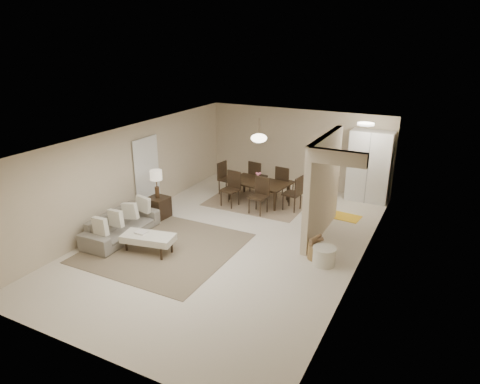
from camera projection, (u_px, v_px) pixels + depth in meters
The scene contains 22 objects.
floor at pixel (232, 239), 10.35m from camera, with size 9.00×9.00×0.00m, color beige.
ceiling at pixel (231, 138), 9.50m from camera, with size 9.00×9.00×0.00m, color white.
back_wall at pixel (298, 148), 13.69m from camera, with size 6.00×6.00×0.00m, color #C4B494.
left_wall at pixel (131, 173), 11.20m from camera, with size 9.00×9.00×0.00m, color #C4B494.
right_wall at pixel (362, 214), 8.65m from camera, with size 9.00×9.00×0.00m, color #C4B494.
partition at pixel (323, 186), 10.21m from camera, with size 0.15×2.50×2.50m, color #C4B494.
doorway at pixel (147, 175), 11.77m from camera, with size 0.04×0.90×2.04m, color black.
pantry_cabinet at pixel (369, 166), 12.47m from camera, with size 1.20×0.55×2.10m, color white.
flush_light at pixel (366, 124), 11.21m from camera, with size 0.44×0.44×0.05m, color white.
living_rug at pixel (164, 248), 9.92m from camera, with size 3.20×3.20×0.01m, color brown.
sofa at pixel (121, 226), 10.35m from camera, with size 0.81×2.08×0.61m, color slate.
ottoman_bench at pixel (148, 238), 9.64m from camera, with size 1.26×0.76×0.42m.
side_table at pixel (158, 207), 11.51m from camera, with size 0.52×0.52×0.57m, color black.
table_lamp at pixel (156, 178), 11.22m from camera, with size 0.32×0.32×0.76m.
round_pouf at pixel (324, 256), 9.15m from camera, with size 0.50×0.50×0.39m, color beige.
wicker_basket at pixel (317, 252), 9.40m from camera, with size 0.39×0.39×0.34m, color brown.
dining_rug at pixel (258, 201), 12.71m from camera, with size 2.80×2.10×0.01m, color brown.
dining_table at pixel (258, 192), 12.61m from camera, with size 1.75×0.97×0.61m, color black.
dining_chairs at pixel (258, 186), 12.54m from camera, with size 2.73×2.12×1.01m.
vase at pixel (258, 180), 12.48m from camera, with size 0.13×0.13×0.14m, color white.
yellow_mat at pixel (343, 216), 11.65m from camera, with size 0.93×0.57×0.01m, color yellow.
pendant_light at pixel (259, 138), 12.06m from camera, with size 0.46×0.46×0.71m.
Camera 1 is at (4.40, -8.23, 4.63)m, focal length 32.00 mm.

